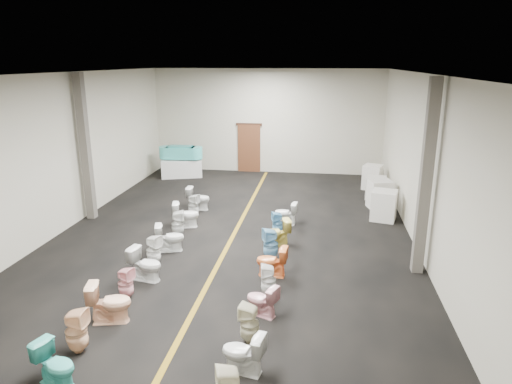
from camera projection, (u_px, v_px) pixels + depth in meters
The scene contains 37 objects.
floor at pixel (233, 237), 12.94m from camera, with size 16.00×16.00×0.00m, color black.
ceiling at pixel (230, 73), 11.69m from camera, with size 16.00×16.00×0.00m, color black.
wall_back at pixel (267, 122), 19.91m from camera, with size 10.00×10.00×0.00m, color #BAB59F.
wall_front at pixel (80, 319), 4.71m from camera, with size 10.00×10.00×0.00m, color #BAB59F.
wall_left at pixel (60, 154), 13.01m from camera, with size 16.00×16.00×0.00m, color #BAB59F.
wall_right at pixel (424, 165), 11.62m from camera, with size 16.00×16.00×0.00m, color #BAB59F.
aisle_stripe at pixel (233, 237), 12.93m from camera, with size 0.12×15.60×0.01m, color #816012.
back_door at pixel (249, 148), 20.30m from camera, with size 1.00×0.10×2.10m, color #562D19.
door_frame at pixel (249, 124), 20.01m from camera, with size 1.15×0.08×0.10m, color #331C11.
column_left at pixel (85, 148), 13.92m from camera, with size 0.25×0.25×4.50m, color #59544C.
column_right at pixel (426, 179), 10.22m from camera, with size 0.25×0.25×4.50m, color #59544C.
display_table at pixel (182, 168), 19.57m from camera, with size 1.70×0.85×0.75m, color silver.
bathtub at pixel (181, 152), 19.38m from camera, with size 1.86×0.70×0.55m.
appliance_crate_a at pixel (384, 205), 14.22m from camera, with size 0.73×0.73×0.94m, color white.
appliance_crate_b at pixel (380, 194), 15.32m from camera, with size 0.71×0.71×0.97m, color beige.
appliance_crate_c at pixel (376, 188), 16.46m from camera, with size 0.70×0.70×0.79m, color silver.
appliance_crate_d at pixel (372, 177), 17.65m from camera, with size 0.66×0.66×0.95m, color white.
toilet_left_0 at pixel (56, 364), 6.96m from camera, with size 0.39×0.69×0.71m, color #3EB1A6.
toilet_left_1 at pixel (77, 331), 7.73m from camera, with size 0.37×0.37×0.81m, color #F7C194.
toilet_left_2 at pixel (110, 302), 8.64m from camera, with size 0.45×0.79×0.81m, color #FEC49C.
toilet_left_3 at pixel (126, 283), 9.51m from camera, with size 0.31×0.32×0.70m, color #F2A8AD.
toilet_left_4 at pixel (146, 264), 10.31m from camera, with size 0.43×0.75×0.77m, color white.
toilet_left_5 at pixel (154, 250), 11.08m from camera, with size 0.34×0.35×0.76m, color white.
toilet_left_6 at pixel (170, 237), 11.90m from camera, with size 0.42×0.73×0.74m, color white.
toilet_left_7 at pixel (178, 224), 12.86m from camera, with size 0.35×0.35×0.77m, color silver.
toilet_left_8 at pixel (186, 215), 13.62m from camera, with size 0.43×0.76×0.78m, color white.
toilet_left_9 at pixel (193, 205), 14.53m from camera, with size 0.33×0.34×0.74m, color silver.
toilet_left_10 at pixel (198, 198), 15.22m from camera, with size 0.43×0.76×0.78m, color silver.
toilet_right_1 at pixel (243, 353), 7.23m from camera, with size 0.40×0.70×0.72m, color silver.
toilet_right_2 at pixel (250, 324), 8.00m from camera, with size 0.34×0.34×0.75m, color beige.
toilet_right_3 at pixel (262, 300), 8.88m from camera, with size 0.37×0.65×0.66m, color #E5A2A9.
toilet_right_4 at pixel (268, 280), 9.64m from camera, with size 0.32×0.32×0.70m, color white.
toilet_right_5 at pixel (272, 261), 10.51m from camera, with size 0.41×0.71×0.73m, color orange.
toilet_right_6 at pixel (271, 244), 11.35m from camera, with size 0.37×0.38×0.83m, color #71ACD0.
toilet_right_7 at pixel (276, 233), 12.19m from camera, with size 0.42×0.74×0.76m, color #DBC758.
toilet_right_8 at pixel (278, 223), 13.02m from camera, with size 0.31×0.31×0.68m, color #66ACD8.
toilet_right_9 at pixel (286, 213), 13.86m from camera, with size 0.39×0.69×0.70m, color white.
Camera 1 is at (2.41, -11.85, 4.82)m, focal length 32.00 mm.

